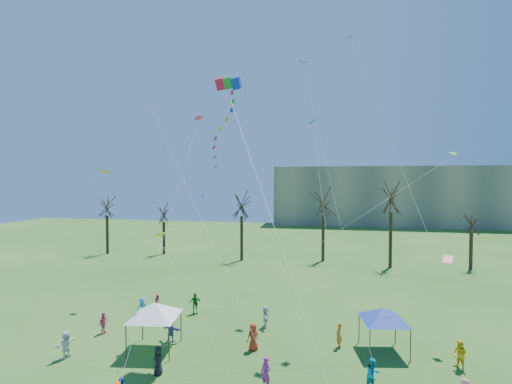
% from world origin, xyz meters
% --- Properties ---
extents(distant_building, '(60.00, 14.00, 15.00)m').
position_xyz_m(distant_building, '(22.00, 82.00, 7.50)').
color(distant_building, gray).
rests_on(distant_building, ground).
extents(bare_tree_row, '(69.47, 8.28, 11.52)m').
position_xyz_m(bare_tree_row, '(4.18, 35.28, 7.18)').
color(bare_tree_row, black).
rests_on(bare_tree_row, ground).
extents(big_box_kite, '(5.15, 8.12, 22.94)m').
position_xyz_m(big_box_kite, '(-3.27, 9.57, 14.17)').
color(big_box_kite, '#EC103B').
rests_on(big_box_kite, ground).
extents(canopy_tent_white, '(4.35, 4.35, 3.29)m').
position_xyz_m(canopy_tent_white, '(-7.47, 7.23, 2.78)').
color(canopy_tent_white, '#3F3F44').
rests_on(canopy_tent_white, ground).
extents(canopy_tent_blue, '(3.96, 3.96, 3.00)m').
position_xyz_m(canopy_tent_blue, '(7.94, 9.82, 2.55)').
color(canopy_tent_blue, '#3F3F44').
rests_on(canopy_tent_blue, ground).
extents(festival_crowd, '(25.92, 14.92, 1.85)m').
position_xyz_m(festival_crowd, '(-1.86, 6.51, 0.86)').
color(festival_crowd, red).
rests_on(festival_crowd, ground).
extents(small_kites_aloft, '(28.25, 19.70, 34.15)m').
position_xyz_m(small_kites_aloft, '(0.09, 10.90, 13.67)').
color(small_kites_aloft, '#F39E0C').
rests_on(small_kites_aloft, ground).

